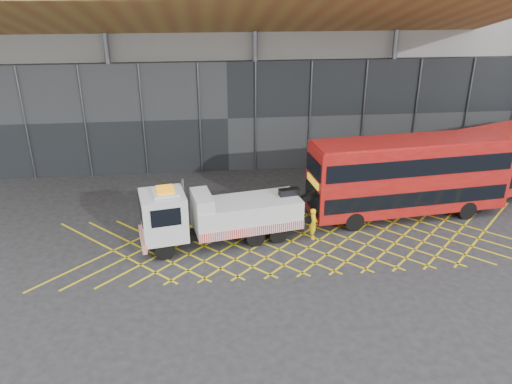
{
  "coord_description": "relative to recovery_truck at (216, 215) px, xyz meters",
  "views": [
    {
      "loc": [
        0.31,
        -23.77,
        13.39
      ],
      "look_at": [
        3.0,
        1.5,
        2.4
      ],
      "focal_mm": 35.0,
      "sensor_mm": 36.0,
      "label": 1
    }
  ],
  "objects": [
    {
      "name": "bus_towed",
      "position": [
        11.44,
        2.16,
        1.03
      ],
      "size": [
        12.06,
        3.97,
        4.82
      ],
      "rotation": [
        0.0,
        0.0,
        0.11
      ],
      "color": "#9E0F0C",
      "rests_on": "ground_plane"
    },
    {
      "name": "construction_building",
      "position": [
        1.19,
        18.02,
        7.34
      ],
      "size": [
        55.0,
        23.97,
        18.0
      ],
      "color": "gray",
      "rests_on": "ground_plane"
    },
    {
      "name": "worker",
      "position": [
        5.33,
        -0.09,
        -0.75
      ],
      "size": [
        0.53,
        0.71,
        1.78
      ],
      "primitive_type": "imported",
      "rotation": [
        0.0,
        0.0,
        1.4
      ],
      "color": "yellow",
      "rests_on": "ground_plane"
    },
    {
      "name": "bus_second",
      "position": [
        19.05,
        4.42,
        0.96
      ],
      "size": [
        11.66,
        6.49,
        4.68
      ],
      "rotation": [
        0.0,
        0.0,
        0.36
      ],
      "color": "#AD140F",
      "rests_on": "ground_plane"
    },
    {
      "name": "recovery_truck",
      "position": [
        0.0,
        0.0,
        0.0
      ],
      "size": [
        10.24,
        3.95,
        3.55
      ],
      "rotation": [
        0.0,
        0.0,
        0.19
      ],
      "color": "black",
      "rests_on": "ground_plane"
    },
    {
      "name": "road_markings",
      "position": [
        4.87,
        -0.37,
        -1.64
      ],
      "size": [
        27.96,
        7.16,
        0.01
      ],
      "color": "yellow",
      "rests_on": "ground_plane"
    },
    {
      "name": "ground_plane",
      "position": [
        -0.73,
        -0.37,
        -1.64
      ],
      "size": [
        120.0,
        120.0,
        0.0
      ],
      "primitive_type": "plane",
      "color": "#242427"
    }
  ]
}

